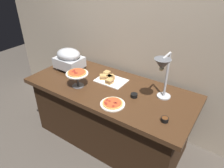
# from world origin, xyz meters

# --- Properties ---
(ground_plane) EXTENTS (8.00, 8.00, 0.00)m
(ground_plane) POSITION_xyz_m (0.00, 0.00, 0.00)
(ground_plane) COLOR #4C443D
(back_wall) EXTENTS (4.40, 0.04, 2.40)m
(back_wall) POSITION_xyz_m (0.00, 0.50, 1.20)
(back_wall) COLOR tan
(back_wall) RESTS_ON ground_plane
(buffet_table) EXTENTS (1.90, 0.84, 0.76)m
(buffet_table) POSITION_xyz_m (0.00, 0.00, 0.39)
(buffet_table) COLOR #422816
(buffet_table) RESTS_ON ground_plane
(chafing_dish) EXTENTS (0.33, 0.27, 0.28)m
(chafing_dish) POSITION_xyz_m (-0.67, 0.07, 0.92)
(chafing_dish) COLOR #B7BABF
(chafing_dish) RESTS_ON buffet_table
(heat_lamp) EXTENTS (0.15, 0.32, 0.49)m
(heat_lamp) POSITION_xyz_m (0.57, 0.02, 1.14)
(heat_lamp) COLOR #B7BABF
(heat_lamp) RESTS_ON buffet_table
(pizza_plate_front) EXTENTS (0.24, 0.24, 0.03)m
(pizza_plate_front) POSITION_xyz_m (0.22, -0.25, 0.77)
(pizza_plate_front) COLOR white
(pizza_plate_front) RESTS_ON buffet_table
(pizza_plate_center) EXTENTS (0.24, 0.24, 0.18)m
(pizza_plate_center) POSITION_xyz_m (-0.30, -0.18, 0.90)
(pizza_plate_center) COLOR #595B60
(pizza_plate_center) RESTS_ON buffet_table
(sandwich_platter) EXTENTS (0.34, 0.25, 0.06)m
(sandwich_platter) POSITION_xyz_m (-0.09, 0.12, 0.78)
(sandwich_platter) COLOR white
(sandwich_platter) RESTS_ON buffet_table
(sauce_cup_near) EXTENTS (0.07, 0.07, 0.04)m
(sauce_cup_near) POSITION_xyz_m (0.73, -0.20, 0.78)
(sauce_cup_near) COLOR black
(sauce_cup_near) RESTS_ON buffet_table
(sauce_cup_far) EXTENTS (0.07, 0.07, 0.04)m
(sauce_cup_far) POSITION_xyz_m (0.32, -0.02, 0.78)
(sauce_cup_far) COLOR black
(sauce_cup_far) RESTS_ON buffet_table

